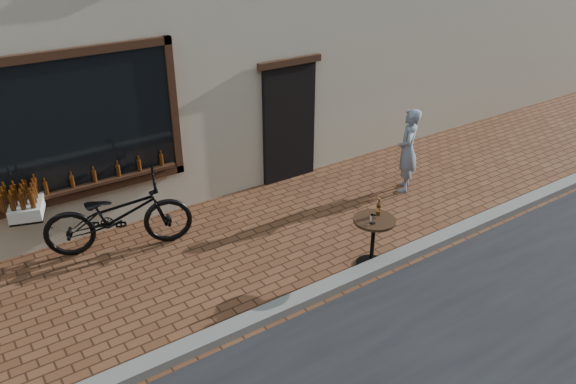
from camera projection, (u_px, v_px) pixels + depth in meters
ground at (317, 308)px, 7.38m from camera, size 90.00×90.00×0.00m
kerb at (308, 296)px, 7.50m from camera, size 90.00×0.25×0.12m
cargo_bicycle at (115, 215)px, 8.40m from camera, size 2.65×1.43×1.23m
bistro_table at (374, 232)px, 8.01m from camera, size 0.60×0.60×1.03m
pedestrian at (408, 150)px, 10.09m from camera, size 0.67×0.65×1.55m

